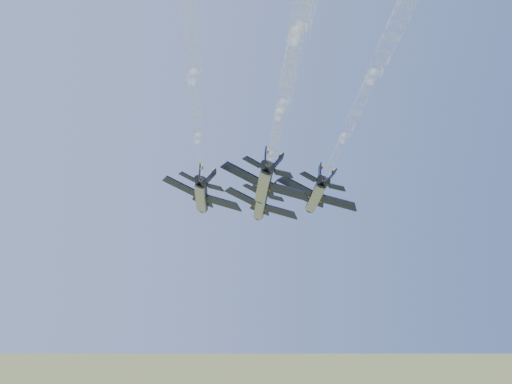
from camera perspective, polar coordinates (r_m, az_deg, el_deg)
name	(u,v)px	position (r m, az deg, el deg)	size (l,w,h in m)	color
jet_lead	(261,205)	(123.51, 0.42, -1.19)	(13.26, 19.27, 6.34)	black
jet_left	(202,196)	(113.44, -4.82, -0.36)	(13.26, 19.27, 6.34)	black
jet_right	(316,196)	(113.50, 5.35, -0.36)	(13.26, 19.27, 6.34)	black
jet_slot	(264,184)	(102.15, 0.72, 0.68)	(13.26, 19.27, 6.34)	black
smoke_trail_lead	(279,128)	(70.34, 2.10, 5.69)	(28.36, 66.57, 3.13)	white
smoke_trail_left	(171,97)	(60.66, -7.53, 8.37)	(28.36, 66.57, 3.13)	white
smoke_trail_right	(388,97)	(61.36, 11.64, 8.28)	(28.36, 66.57, 3.13)	white
smoke_trail_slot	(295,50)	(49.87, 3.48, 12.47)	(28.36, 66.57, 3.13)	white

